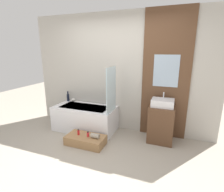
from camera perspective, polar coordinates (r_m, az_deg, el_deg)
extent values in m
plane|color=#A39989|center=(3.06, -8.37, -21.69)|extent=(12.00, 12.00, 0.00)
cube|color=#B7B2A8|center=(3.94, 2.16, 7.36)|extent=(4.20, 0.06, 2.60)
cube|color=brown|center=(3.70, 17.12, 6.21)|extent=(0.94, 0.03, 2.60)
cube|color=#9EB2C6|center=(3.66, 17.22, 7.82)|extent=(0.49, 0.01, 0.64)
cube|color=white|center=(4.12, -8.76, -7.18)|extent=(1.40, 0.69, 0.56)
cube|color=silver|center=(4.03, -8.91, -3.53)|extent=(1.09, 0.48, 0.01)
cube|color=silver|center=(3.56, -0.31, 2.02)|extent=(0.01, 0.52, 0.93)
cube|color=#997047|center=(3.59, -8.61, -14.04)|extent=(0.77, 0.40, 0.17)
cube|color=brown|center=(3.70, 15.73, -8.70)|extent=(0.49, 0.47, 0.74)
cube|color=white|center=(3.55, 16.22, -2.16)|extent=(0.42, 0.33, 0.14)
cylinder|color=silver|center=(3.60, 16.50, 0.26)|extent=(0.02, 0.02, 0.12)
cylinder|color=black|center=(4.54, -14.14, -0.51)|extent=(0.06, 0.06, 0.17)
cylinder|color=black|center=(4.50, -14.24, 1.02)|extent=(0.04, 0.04, 0.07)
sphere|color=silver|center=(4.45, -12.57, -1.25)|extent=(0.09, 0.09, 0.09)
cylinder|color=red|center=(3.60, -10.87, -11.62)|extent=(0.04, 0.04, 0.10)
cylinder|color=black|center=(3.58, -10.92, -10.75)|extent=(0.03, 0.03, 0.02)
cylinder|color=red|center=(3.51, -7.85, -12.35)|extent=(0.05, 0.05, 0.09)
cylinder|color=black|center=(3.48, -7.88, -11.57)|extent=(0.03, 0.03, 0.02)
cylinder|color=gray|center=(3.44, -5.55, -12.81)|extent=(0.16, 0.09, 0.09)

